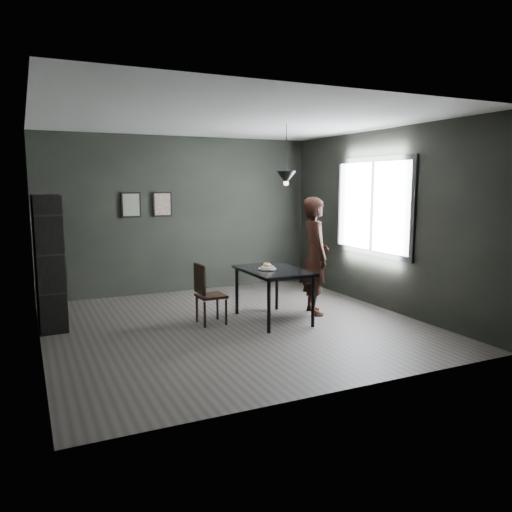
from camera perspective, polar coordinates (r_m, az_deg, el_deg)
name	(u,v)px	position (r m, az deg, el deg)	size (l,w,h in m)	color
ground	(235,325)	(7.06, -2.42, -7.88)	(5.00, 5.00, 0.00)	#322E2B
back_wall	(181,215)	(9.16, -8.55, 4.66)	(5.00, 0.10, 2.80)	black
ceiling	(234,120)	(6.83, -2.57, 15.30)	(5.00, 5.00, 0.02)	silver
window_assembly	(372,206)	(8.23, 13.12, 5.53)	(0.04, 1.96, 1.56)	white
cafe_table	(273,275)	(7.15, 1.98, -2.14)	(0.80, 1.20, 0.75)	black
white_plate	(267,269)	(7.10, 1.30, -1.52)	(0.23, 0.23, 0.01)	white
donut_pile	(267,267)	(7.09, 1.30, -1.25)	(0.21, 0.21, 0.09)	beige
woman	(315,256)	(7.56, 6.74, 0.01)	(0.65, 0.42, 1.77)	black
wood_chair	(206,290)	(7.02, -5.75, -3.90)	(0.38, 0.38, 0.86)	black
shelf_unit	(49,263)	(7.22, -22.55, -0.76)	(0.34, 0.61, 1.82)	black
pendant_lamp	(286,177)	(7.24, 3.46, 8.95)	(0.28, 0.28, 0.86)	black
framed_print_left	(131,205)	(8.90, -14.10, 5.69)	(0.34, 0.04, 0.44)	black
framed_print_right	(162,204)	(9.02, -10.66, 5.83)	(0.34, 0.04, 0.44)	black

